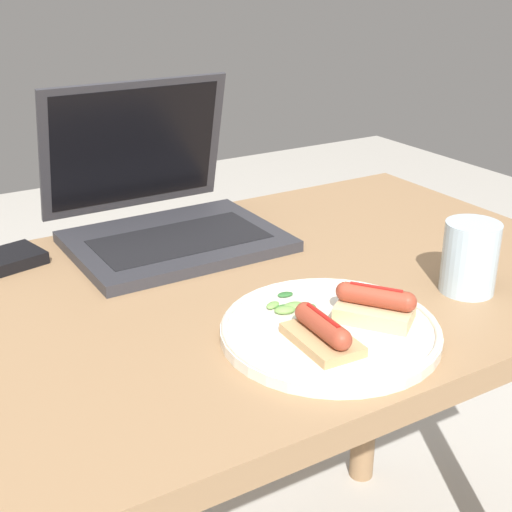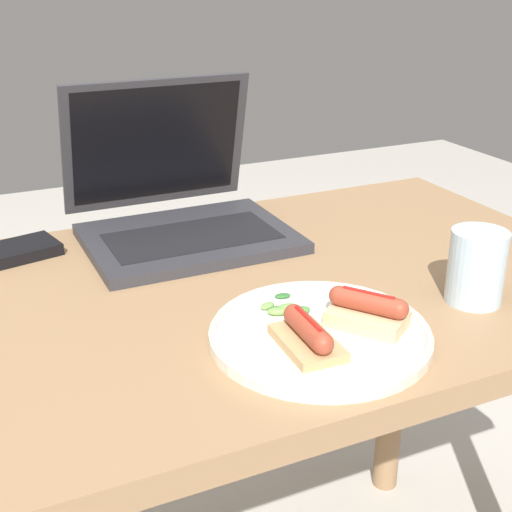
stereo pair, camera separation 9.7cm
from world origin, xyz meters
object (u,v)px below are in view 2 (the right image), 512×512
(drinking_glass, at_px, (477,267))
(laptop, at_px, (179,210))
(external_drive, at_px, (22,250))
(plate, at_px, (320,333))

(drinking_glass, bearing_deg, laptop, 124.49)
(laptop, distance_m, drinking_glass, 0.50)
(external_drive, bearing_deg, plate, -68.99)
(laptop, xyz_separation_m, external_drive, (-0.26, 0.02, -0.04))
(laptop, height_order, drinking_glass, laptop)
(plate, height_order, external_drive, plate)
(plate, xyz_separation_m, external_drive, (-0.29, 0.44, -0.00))
(laptop, bearing_deg, external_drive, 175.58)
(drinking_glass, bearing_deg, plate, -178.10)
(plate, height_order, drinking_glass, drinking_glass)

